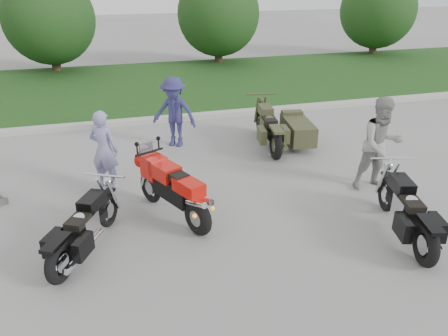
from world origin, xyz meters
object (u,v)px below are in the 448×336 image
object	(u,v)px
cruiser_right	(408,214)
person_grey	(381,144)
cruiser_sidecar	(286,130)
person_denim	(174,112)
cruiser_left	(83,230)
sportbike_red	(173,188)
person_stripe	(104,150)

from	to	relation	value
cruiser_right	person_grey	bearing A→B (deg)	86.44
cruiser_sidecar	person_grey	size ratio (longest dim) A/B	1.29
cruiser_right	cruiser_sidecar	world-z (taller)	cruiser_sidecar
cruiser_right	cruiser_sidecar	distance (m)	4.27
cruiser_right	person_denim	world-z (taller)	person_denim
cruiser_right	person_denim	size ratio (longest dim) A/B	1.30
cruiser_left	sportbike_red	bearing A→B (deg)	52.52
sportbike_red	cruiser_right	distance (m)	3.86
person_denim	sportbike_red	bearing A→B (deg)	-66.45
cruiser_left	person_stripe	xyz separation A→B (m)	(0.41, 2.24, 0.39)
cruiser_left	person_grey	xyz separation A→B (m)	(5.56, 0.76, 0.51)
person_denim	cruiser_left	bearing A→B (deg)	-83.39
person_grey	person_denim	xyz separation A→B (m)	(-3.44, 3.36, -0.07)
cruiser_right	person_stripe	bearing A→B (deg)	160.06
cruiser_left	person_stripe	bearing A→B (deg)	107.39
cruiser_left	person_grey	distance (m)	5.63
sportbike_red	person_denim	xyz separation A→B (m)	(0.62, 3.44, 0.28)
person_stripe	sportbike_red	bearing A→B (deg)	156.71
person_grey	sportbike_red	bearing A→B (deg)	-175.44
sportbike_red	person_denim	bearing A→B (deg)	55.02
cruiser_left	cruiser_right	bearing A→B (deg)	17.20
person_grey	person_denim	bearing A→B (deg)	139.18
cruiser_left	person_denim	bearing A→B (deg)	90.71
person_stripe	person_denim	world-z (taller)	person_denim
sportbike_red	cruiser_sidecar	size ratio (longest dim) A/B	0.81
cruiser_left	person_denim	distance (m)	4.66
cruiser_left	cruiser_sidecar	size ratio (longest dim) A/B	0.80
cruiser_left	cruiser_sidecar	world-z (taller)	cruiser_sidecar
sportbike_red	person_denim	world-z (taller)	person_denim
cruiser_right	person_grey	world-z (taller)	person_grey
sportbike_red	person_grey	distance (m)	4.08
person_grey	person_denim	distance (m)	4.81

